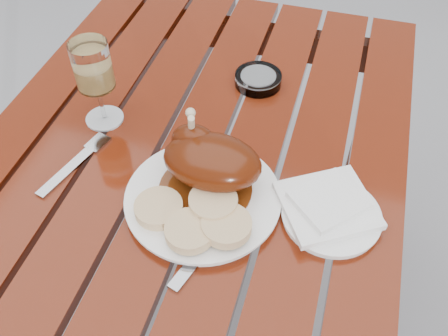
# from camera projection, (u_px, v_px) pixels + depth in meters

# --- Properties ---
(ground) EXTENTS (60.00, 60.00, 0.00)m
(ground) POSITION_uv_depth(u_px,v_px,m) (199.00, 333.00, 1.48)
(ground) COLOR slate
(ground) RESTS_ON ground
(table) EXTENTS (0.80, 1.20, 0.75)m
(table) POSITION_uv_depth(u_px,v_px,m) (193.00, 267.00, 1.20)
(table) COLOR maroon
(table) RESTS_ON ground
(dinner_plate) EXTENTS (0.33, 0.33, 0.02)m
(dinner_plate) POSITION_uv_depth(u_px,v_px,m) (203.00, 199.00, 0.85)
(dinner_plate) COLOR white
(dinner_plate) RESTS_ON table
(roast_duck) EXTENTS (0.17, 0.16, 0.12)m
(roast_duck) POSITION_uv_depth(u_px,v_px,m) (209.00, 160.00, 0.84)
(roast_duck) COLOR #562309
(roast_duck) RESTS_ON dinner_plate
(bread_dumplings) EXTENTS (0.20, 0.14, 0.03)m
(bread_dumplings) POSITION_uv_depth(u_px,v_px,m) (197.00, 216.00, 0.80)
(bread_dumplings) COLOR #D2AF80
(bread_dumplings) RESTS_ON dinner_plate
(wine_glass) EXTENTS (0.10, 0.10, 0.18)m
(wine_glass) POSITION_uv_depth(u_px,v_px,m) (97.00, 84.00, 0.93)
(wine_glass) COLOR tan
(wine_glass) RESTS_ON table
(side_plate) EXTENTS (0.22, 0.22, 0.01)m
(side_plate) POSITION_uv_depth(u_px,v_px,m) (331.00, 216.00, 0.83)
(side_plate) COLOR white
(side_plate) RESTS_ON table
(napkin) EXTENTS (0.20, 0.19, 0.01)m
(napkin) POSITION_uv_depth(u_px,v_px,m) (327.00, 205.00, 0.83)
(napkin) COLOR white
(napkin) RESTS_ON side_plate
(ashtray) EXTENTS (0.13, 0.13, 0.03)m
(ashtray) POSITION_uv_depth(u_px,v_px,m) (258.00, 79.00, 1.07)
(ashtray) COLOR #B2B7BC
(ashtray) RESTS_ON table
(fork) EXTENTS (0.06, 0.16, 0.01)m
(fork) POSITION_uv_depth(u_px,v_px,m) (71.00, 167.00, 0.91)
(fork) COLOR gray
(fork) RESTS_ON table
(knife) EXTENTS (0.08, 0.20, 0.01)m
(knife) POSITION_uv_depth(u_px,v_px,m) (211.00, 241.00, 0.80)
(knife) COLOR gray
(knife) RESTS_ON table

